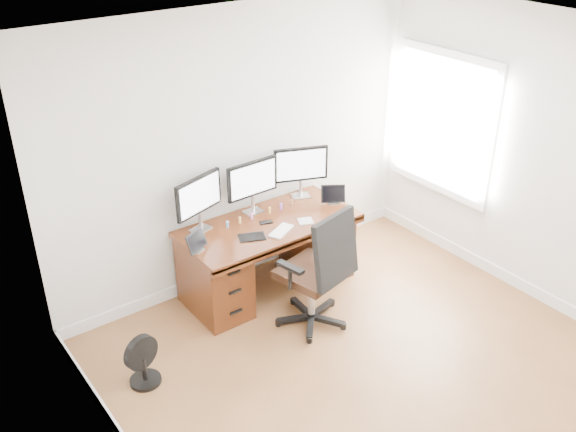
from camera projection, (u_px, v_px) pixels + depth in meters
ground at (400, 392)px, 5.12m from camera, size 4.50×4.50×0.00m
back_wall at (241, 149)px, 6.08m from camera, size 4.00×0.10×2.70m
right_wall at (566, 172)px, 5.61m from camera, size 0.10×4.50×2.70m
desk at (268, 253)px, 6.23m from camera, size 1.70×0.80×0.75m
office_chair at (317, 289)px, 5.72m from camera, size 0.75×0.75×1.18m
floor_fan at (143, 361)px, 5.12m from camera, size 0.31×0.26×0.44m
monitor_left at (199, 197)px, 5.77m from camera, size 0.53×0.20×0.53m
monitor_center at (252, 181)px, 6.07m from camera, size 0.55×0.15×0.53m
monitor_right at (301, 166)px, 6.38m from camera, size 0.52×0.24×0.53m
tablet_left at (197, 243)px, 5.55m from camera, size 0.24×0.17×0.19m
tablet_right at (334, 195)px, 6.36m from camera, size 0.24×0.19×0.19m
keyboard at (281, 231)px, 5.89m from camera, size 0.31×0.23×0.01m
trackpad at (306, 221)px, 6.06m from camera, size 0.18×0.18×0.01m
drawing_tablet at (252, 237)px, 5.79m from camera, size 0.28×0.23×0.01m
phone at (266, 222)px, 6.04m from camera, size 0.13×0.10×0.01m
figurine_blue at (227, 224)px, 5.94m from camera, size 0.03×0.03×0.07m
figurine_yellow at (240, 220)px, 6.01m from camera, size 0.03×0.03×0.07m
figurine_pink at (251, 216)px, 6.08m from camera, size 0.03×0.03×0.07m
figurine_orange at (270, 210)px, 6.19m from camera, size 0.03×0.03×0.07m
figurine_purple at (281, 206)px, 6.26m from camera, size 0.03×0.03×0.07m
figurine_brown at (292, 202)px, 6.33m from camera, size 0.03×0.03×0.07m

